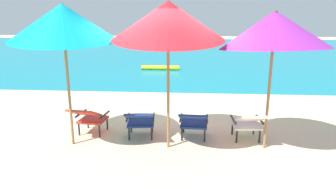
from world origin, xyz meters
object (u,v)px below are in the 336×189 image
(beach_umbrella_center, at_px, (168,20))
(beach_umbrella_right, at_px, (274,30))
(lounge_chair_near_right, at_px, (194,121))
(beach_umbrella_left, at_px, (63,22))
(lounge_chair_far_right, at_px, (249,122))
(lounge_chair_far_left, at_px, (89,117))
(lounge_chair_near_left, at_px, (140,120))
(swim_buoy, at_px, (160,68))

(beach_umbrella_center, distance_m, beach_umbrella_right, 1.79)
(lounge_chair_near_right, height_order, beach_umbrella_left, beach_umbrella_left)
(beach_umbrella_right, bearing_deg, beach_umbrella_center, -176.94)
(lounge_chair_near_right, xyz_separation_m, lounge_chair_far_right, (1.05, 0.00, 0.00))
(lounge_chair_far_left, relative_size, beach_umbrella_right, 0.37)
(beach_umbrella_left, xyz_separation_m, beach_umbrella_center, (1.82, -0.02, 0.04))
(lounge_chair_near_left, relative_size, lounge_chair_far_right, 1.01)
(swim_buoy, height_order, beach_umbrella_right, beach_umbrella_right)
(lounge_chair_far_right, xyz_separation_m, beach_umbrella_left, (-3.33, -0.32, 1.86))
(lounge_chair_near_right, xyz_separation_m, beach_umbrella_center, (-0.47, -0.34, 1.90))
(lounge_chair_far_left, distance_m, beach_umbrella_center, 2.54)
(beach_umbrella_left, bearing_deg, lounge_chair_near_right, 7.98)
(swim_buoy, bearing_deg, lounge_chair_near_left, -87.69)
(lounge_chair_far_left, height_order, lounge_chair_near_left, same)
(beach_umbrella_right, bearing_deg, lounge_chair_near_right, 169.57)
(lounge_chair_far_left, relative_size, beach_umbrella_center, 0.34)
(lounge_chair_near_left, distance_m, beach_umbrella_center, 2.01)
(lounge_chair_near_right, distance_m, beach_umbrella_center, 1.99)
(swim_buoy, height_order, lounge_chair_far_right, lounge_chair_far_right)
(lounge_chair_near_left, height_order, beach_umbrella_left, beach_umbrella_left)
(lounge_chair_near_right, bearing_deg, lounge_chair_near_left, -179.18)
(beach_umbrella_left, bearing_deg, lounge_chair_far_right, 5.55)
(swim_buoy, relative_size, lounge_chair_far_right, 1.76)
(swim_buoy, distance_m, lounge_chair_far_right, 7.67)
(lounge_chair_far_right, bearing_deg, lounge_chair_far_left, 178.12)
(lounge_chair_near_right, relative_size, beach_umbrella_left, 0.34)
(lounge_chair_far_left, distance_m, beach_umbrella_right, 3.84)
(beach_umbrella_left, xyz_separation_m, beach_umbrella_right, (3.60, 0.08, -0.12))
(swim_buoy, distance_m, lounge_chair_near_right, 7.42)
(lounge_chair_near_right, distance_m, beach_umbrella_left, 2.97)
(lounge_chair_far_right, bearing_deg, lounge_chair_near_right, -179.80)
(lounge_chair_near_left, bearing_deg, lounge_chair_far_right, 0.51)
(beach_umbrella_right, bearing_deg, beach_umbrella_left, -178.74)
(lounge_chair_near_right, bearing_deg, beach_umbrella_center, -144.26)
(lounge_chair_near_left, height_order, lounge_chair_far_right, same)
(beach_umbrella_left, bearing_deg, swim_buoy, 82.85)
(lounge_chair_far_right, distance_m, beach_umbrella_left, 3.83)
(beach_umbrella_center, bearing_deg, swim_buoy, 96.47)
(lounge_chair_near_left, bearing_deg, beach_umbrella_left, -166.25)
(swim_buoy, relative_size, lounge_chair_near_right, 1.78)
(lounge_chair_near_left, height_order, beach_umbrella_center, beach_umbrella_center)
(lounge_chair_far_right, height_order, beach_umbrella_center, beach_umbrella_center)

